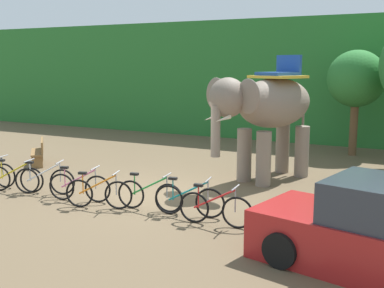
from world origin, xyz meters
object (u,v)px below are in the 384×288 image
at_px(bike_teal, 189,200).
at_px(bike_red, 215,209).
at_px(bike_white, 45,180).
at_px(bike_green, 150,195).
at_px(wooden_bench, 39,151).
at_px(tree_center_right, 356,80).
at_px(parked_car, 382,236).
at_px(bike_orange, 99,193).
at_px(bike_yellow, 15,178).
at_px(elephant, 267,108).
at_px(bike_pink, 79,187).

bearing_deg(bike_teal, bike_red, -21.96).
relative_size(bike_white, bike_green, 0.95).
bearing_deg(wooden_bench, tree_center_right, 35.46).
bearing_deg(parked_car, bike_orange, 172.97).
relative_size(bike_yellow, bike_orange, 1.01).
distance_m(tree_center_right, wooden_bench, 12.02).
bearing_deg(wooden_bench, bike_teal, -20.51).
height_order(bike_red, parked_car, parked_car).
height_order(bike_teal, parked_car, parked_car).
xyz_separation_m(bike_red, parked_car, (3.48, -0.93, 0.26)).
relative_size(tree_center_right, parked_car, 0.90).
xyz_separation_m(bike_green, parked_car, (5.34, -1.23, 0.26)).
distance_m(bike_orange, bike_red, 3.07).
height_order(elephant, wooden_bench, elephant).
xyz_separation_m(elephant, bike_yellow, (-5.80, -4.40, -1.82)).
distance_m(bike_orange, wooden_bench, 5.99).
height_order(bike_white, parked_car, parked_car).
xyz_separation_m(bike_green, wooden_bench, (-6.27, 2.77, 0.09)).
relative_size(bike_pink, bike_orange, 1.01).
distance_m(elephant, bike_white, 6.71).
bearing_deg(tree_center_right, bike_pink, -118.71).
height_order(tree_center_right, bike_teal, tree_center_right).
bearing_deg(bike_pink, elephant, 50.32).
distance_m(tree_center_right, bike_green, 10.47).
distance_m(bike_orange, bike_green, 1.28).
relative_size(bike_orange, bike_red, 0.96).
distance_m(bike_white, bike_red, 5.20).
bearing_deg(bike_orange, elephant, 58.90).
relative_size(bike_green, wooden_bench, 1.24).
relative_size(bike_yellow, bike_white, 1.02).
height_order(tree_center_right, bike_white, tree_center_right).
height_order(bike_yellow, bike_green, same).
xyz_separation_m(bike_yellow, bike_pink, (2.21, 0.07, 0.00)).
xyz_separation_m(tree_center_right, parked_car, (2.02, -10.83, -2.27)).
bearing_deg(bike_pink, tree_center_right, 61.29).
distance_m(elephant, bike_green, 4.82).
bearing_deg(bike_pink, bike_teal, 3.50).
bearing_deg(bike_yellow, bike_teal, 2.77).
bearing_deg(bike_pink, bike_yellow, -178.25).
bearing_deg(bike_red, bike_teal, 158.04).
distance_m(elephant, bike_orange, 5.67).
height_order(bike_pink, bike_orange, same).
distance_m(elephant, bike_red, 4.84).
distance_m(bike_pink, bike_green, 2.03).
relative_size(bike_pink, bike_green, 0.98).
bearing_deg(bike_yellow, bike_pink, 1.75).
relative_size(bike_white, bike_pink, 0.97).
bearing_deg(bike_teal, wooden_bench, 159.49).
bearing_deg(bike_white, bike_yellow, -168.33).
relative_size(elephant, bike_pink, 2.51).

